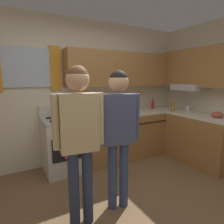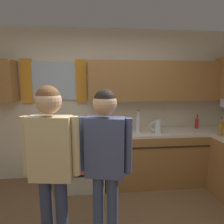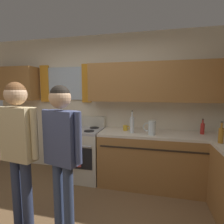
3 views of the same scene
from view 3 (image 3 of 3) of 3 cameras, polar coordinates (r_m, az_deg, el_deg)
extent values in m
cube|color=beige|center=(3.39, -2.36, 2.09)|extent=(4.60, 0.10, 2.60)
cube|color=silver|center=(3.60, -14.86, 8.88)|extent=(0.71, 0.03, 0.62)
cube|color=orange|center=(3.82, -20.91, 8.53)|extent=(0.18, 0.04, 0.72)
cube|color=orange|center=(3.41, -8.22, 9.17)|extent=(0.18, 0.04, 0.72)
cube|color=#9E6B38|center=(4.09, -29.04, 7.99)|extent=(0.95, 0.32, 0.65)
cube|color=#9E6B38|center=(3.05, 16.09, 9.25)|extent=(2.50, 0.32, 0.65)
cube|color=#9E6B38|center=(3.13, 17.79, -15.08)|extent=(2.25, 0.62, 0.86)
cube|color=beige|center=(2.99, 18.10, -7.05)|extent=(2.25, 0.62, 0.04)
cube|color=#2D2319|center=(2.73, 18.55, -11.87)|extent=(2.13, 0.01, 0.02)
cube|color=beige|center=(3.34, -9.24, -13.38)|extent=(0.67, 0.62, 0.86)
cube|color=black|center=(3.05, -11.57, -14.42)|extent=(0.55, 0.01, 0.36)
cylinder|color=#ADADB2|center=(2.96, -11.87, -10.61)|extent=(0.55, 0.02, 0.02)
cube|color=#ADADB2|center=(3.21, -9.39, -5.83)|extent=(0.67, 0.62, 0.04)
cube|color=beige|center=(3.44, -7.71, -2.94)|extent=(0.67, 0.08, 0.20)
cylinder|color=black|center=(3.16, -13.19, -5.70)|extent=(0.17, 0.17, 0.01)
cylinder|color=black|center=(3.03, -7.42, -6.12)|extent=(0.17, 0.17, 0.01)
cylinder|color=black|center=(3.40, -11.15, -4.75)|extent=(0.17, 0.17, 0.01)
cylinder|color=black|center=(3.28, -5.75, -5.09)|extent=(0.17, 0.17, 0.01)
cube|color=#CC4C4C|center=(3.01, -11.87, -13.93)|extent=(0.20, 0.02, 0.34)
cylinder|color=silver|center=(2.89, 6.52, -4.19)|extent=(0.07, 0.07, 0.26)
cylinder|color=silver|center=(2.86, 6.56, -0.74)|extent=(0.03, 0.03, 0.09)
cylinder|color=#3F382D|center=(2.85, 6.58, 0.33)|extent=(0.03, 0.03, 0.02)
cylinder|color=#B27223|center=(2.72, 31.80, -6.51)|extent=(0.06, 0.06, 0.20)
cylinder|color=#B27223|center=(2.70, 31.98, -3.72)|extent=(0.02, 0.02, 0.07)
cylinder|color=#3F382D|center=(2.69, 32.04, -2.81)|extent=(0.03, 0.03, 0.02)
cylinder|color=red|center=(3.14, 27.23, -4.86)|extent=(0.06, 0.06, 0.17)
cylinder|color=red|center=(3.12, 27.34, -2.79)|extent=(0.02, 0.02, 0.06)
cylinder|color=#3F382D|center=(3.12, 27.38, -2.11)|extent=(0.03, 0.03, 0.02)
cylinder|color=gold|center=(3.07, 4.32, -5.14)|extent=(0.08, 0.08, 0.09)
torus|color=gold|center=(3.06, 5.25, -5.09)|extent=(0.06, 0.01, 0.06)
cylinder|color=silver|center=(2.81, 12.80, -5.04)|extent=(0.11, 0.11, 0.22)
torus|color=silver|center=(2.81, 11.39, -4.78)|extent=(0.14, 0.02, 0.14)
cylinder|color=#2D3856|center=(2.37, -25.75, -23.36)|extent=(0.11, 0.11, 0.82)
cylinder|color=#2D3856|center=(2.47, -28.28, -22.24)|extent=(0.11, 0.11, 0.82)
cube|color=#D1BC8C|center=(2.17, -28.06, -6.31)|extent=(0.40, 0.21, 0.58)
cylinder|color=#D1BC8C|center=(2.01, -23.83, -6.44)|extent=(0.07, 0.07, 0.54)
cylinder|color=#D1BC8C|center=(2.34, -31.75, -5.06)|extent=(0.07, 0.07, 0.54)
sphere|color=#DBAD84|center=(2.12, -28.71, 4.97)|extent=(0.23, 0.23, 0.23)
sphere|color=brown|center=(2.12, -28.75, 5.74)|extent=(0.21, 0.21, 0.21)
cylinder|color=#38476B|center=(2.17, -13.84, -26.16)|extent=(0.11, 0.11, 0.81)
cylinder|color=#38476B|center=(2.26, -16.88, -24.91)|extent=(0.11, 0.11, 0.81)
cube|color=#47517A|center=(1.94, -16.06, -7.98)|extent=(0.40, 0.24, 0.57)
cylinder|color=#47517A|center=(1.79, -10.86, -8.28)|extent=(0.07, 0.07, 0.53)
cylinder|color=#47517A|center=(2.08, -20.55, -6.46)|extent=(0.07, 0.07, 0.53)
sphere|color=#DBAD84|center=(1.88, -16.48, 4.44)|extent=(0.22, 0.22, 0.22)
sphere|color=black|center=(1.87, -16.51, 5.29)|extent=(0.20, 0.20, 0.20)
camera|label=1|loc=(2.05, -82.54, -0.03)|focal=31.03mm
camera|label=2|loc=(1.03, -79.91, 7.60)|focal=29.67mm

